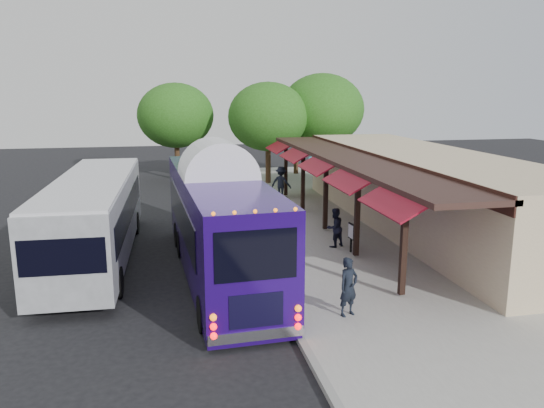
{
  "coord_description": "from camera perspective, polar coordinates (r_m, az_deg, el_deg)",
  "views": [
    {
      "loc": [
        -3.16,
        -18.27,
        6.37
      ],
      "look_at": [
        1.03,
        2.53,
        1.8
      ],
      "focal_mm": 35.0,
      "sensor_mm": 36.0,
      "label": 1
    }
  ],
  "objects": [
    {
      "name": "tree_right",
      "position": [
        37.83,
        5.41,
        10.07
      ],
      "size": [
        5.89,
        5.89,
        7.54
      ],
      "color": "#382314",
      "rests_on": "ground"
    },
    {
      "name": "station_shelter",
      "position": [
        25.49,
        15.74,
        1.48
      ],
      "size": [
        8.15,
        20.0,
        3.6
      ],
      "color": "tan",
      "rests_on": "ground"
    },
    {
      "name": "ground",
      "position": [
        19.6,
        -1.52,
        -6.81
      ],
      "size": [
        90.0,
        90.0,
        0.0
      ],
      "primitive_type": "plane",
      "color": "black",
      "rests_on": "ground"
    },
    {
      "name": "curb",
      "position": [
        23.36,
        -3.09,
        -3.49
      ],
      "size": [
        0.2,
        40.0,
        0.16
      ],
      "primitive_type": "cube",
      "color": "gray",
      "rests_on": "ground"
    },
    {
      "name": "ped_b",
      "position": [
        21.5,
        6.76,
        -2.53
      ],
      "size": [
        0.96,
        0.87,
        1.6
      ],
      "primitive_type": "imported",
      "rotation": [
        0.0,
        0.0,
        3.56
      ],
      "color": "black",
      "rests_on": "sidewalk"
    },
    {
      "name": "tree_far",
      "position": [
        38.65,
        -10.32,
        9.34
      ],
      "size": [
        5.39,
        5.39,
        6.9
      ],
      "color": "#382314",
      "rests_on": "ground"
    },
    {
      "name": "ped_c",
      "position": [
        27.93,
        -2.11,
        1.19
      ],
      "size": [
        1.15,
        0.74,
        1.82
      ],
      "primitive_type": "imported",
      "rotation": [
        0.0,
        0.0,
        3.44
      ],
      "color": "black",
      "rests_on": "sidewalk"
    },
    {
      "name": "sidewalk",
      "position": [
        24.54,
        8.44,
        -2.84
      ],
      "size": [
        10.0,
        40.0,
        0.15
      ],
      "primitive_type": "cube",
      "color": "#9E9B93",
      "rests_on": "ground"
    },
    {
      "name": "ped_d",
      "position": [
        30.99,
        0.99,
        2.33
      ],
      "size": [
        1.39,
        1.24,
        1.86
      ],
      "primitive_type": "imported",
      "rotation": [
        0.0,
        0.0,
        2.56
      ],
      "color": "black",
      "rests_on": "sidewalk"
    },
    {
      "name": "sign_board",
      "position": [
        20.86,
        8.53,
        -3.09
      ],
      "size": [
        0.09,
        0.53,
        1.16
      ],
      "rotation": [
        0.0,
        0.0,
        0.08
      ],
      "color": "black",
      "rests_on": "sidewalk"
    },
    {
      "name": "tree_left",
      "position": [
        35.96,
        -0.43,
        9.37
      ],
      "size": [
        5.41,
        5.41,
        6.93
      ],
      "color": "#382314",
      "rests_on": "ground"
    },
    {
      "name": "ped_a",
      "position": [
        15.12,
        8.23,
        -8.81
      ],
      "size": [
        0.72,
        0.61,
        1.69
      ],
      "primitive_type": "imported",
      "rotation": [
        0.0,
        0.0,
        0.39
      ],
      "color": "black",
      "rests_on": "sidewalk"
    },
    {
      "name": "coach_bus",
      "position": [
        18.43,
        -5.76,
        -1.54
      ],
      "size": [
        3.12,
        11.89,
        3.77
      ],
      "rotation": [
        0.0,
        0.0,
        0.05
      ],
      "color": "#240865",
      "rests_on": "ground"
    },
    {
      "name": "city_bus",
      "position": [
        21.14,
        -18.54,
        -1.11
      ],
      "size": [
        2.84,
        11.84,
        3.17
      ],
      "rotation": [
        0.0,
        0.0,
        -0.02
      ],
      "color": "gray",
      "rests_on": "ground"
    },
    {
      "name": "tree_mid",
      "position": [
        40.07,
        2.64,
        9.34
      ],
      "size": [
        5.17,
        5.17,
        6.62
      ],
      "color": "#382314",
      "rests_on": "ground"
    }
  ]
}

